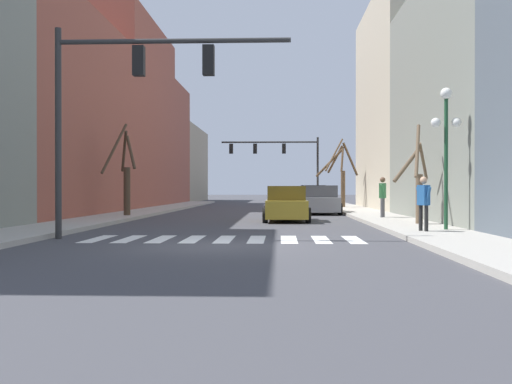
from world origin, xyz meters
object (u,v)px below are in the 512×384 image
pedestrian_waiting_at_curb (424,199)px  street_tree_right_near (125,177)px  traffic_signal_far (280,154)px  car_parked_right_near (313,198)px  street_tree_right_mid (417,182)px  pedestrian_on_left_sidewalk (383,193)px  street_lamp_right_corner (446,129)px  car_parked_left_far (320,201)px  traffic_signal_near (126,85)px  car_parked_right_mid (286,205)px  street_tree_left_far (340,173)px

pedestrian_waiting_at_curb → street_tree_right_near: street_tree_right_near is taller
traffic_signal_far → car_parked_right_near: size_ratio=1.85×
street_tree_right_mid → car_parked_right_near: bearing=97.7°
pedestrian_on_left_sidewalk → street_tree_right_mid: (0.42, -4.87, 0.45)m
street_lamp_right_corner → pedestrian_on_left_sidewalk: 8.18m
car_parked_left_far → street_tree_right_near: size_ratio=0.95×
pedestrian_waiting_at_curb → traffic_signal_far: bearing=-14.8°
traffic_signal_near → street_lamp_right_corner: bearing=12.8°
traffic_signal_near → car_parked_left_far: (6.57, 16.55, -3.59)m
traffic_signal_near → pedestrian_on_left_sidewalk: (8.90, 10.05, -3.13)m
car_parked_right_mid → street_tree_left_far: size_ratio=0.96×
traffic_signal_near → pedestrian_on_left_sidewalk: 13.78m
car_parked_right_near → street_lamp_right_corner: bearing=-172.8°
pedestrian_on_left_sidewalk → pedestrian_waiting_at_curb: bearing=20.0°
pedestrian_waiting_at_curb → street_tree_left_far: (-0.11, 23.51, 1.39)m
traffic_signal_far → pedestrian_waiting_at_curb: bearing=-82.4°
traffic_signal_near → traffic_signal_far: (4.36, 33.74, -0.02)m
traffic_signal_near → street_tree_right_near: size_ratio=1.52×
street_lamp_right_corner → street_tree_right_mid: (-0.20, 3.02, -1.61)m
pedestrian_waiting_at_curb → street_tree_right_mid: bearing=-32.5°
car_parked_right_mid → pedestrian_on_left_sidewalk: 4.35m
car_parked_right_mid → pedestrian_on_left_sidewalk: size_ratio=2.54×
traffic_signal_near → car_parked_right_near: (6.62, 25.09, -3.57)m
traffic_signal_near → street_tree_left_far: bearing=71.1°
street_tree_right_mid → pedestrian_on_left_sidewalk: bearing=94.9°
traffic_signal_near → car_parked_right_near: size_ratio=1.50×
street_tree_right_mid → street_tree_left_far: bearing=92.3°
pedestrian_on_left_sidewalk → pedestrian_waiting_at_curb: 8.63m
car_parked_left_far → street_tree_left_far: street_tree_left_far is taller
traffic_signal_near → street_tree_left_far: 26.42m
car_parked_left_far → street_tree_left_far: size_ratio=0.88×
car_parked_right_near → street_tree_right_near: street_tree_right_near is taller
car_parked_left_far → car_parked_right_near: car_parked_right_near is taller
traffic_signal_near → car_parked_left_far: traffic_signal_near is taller
traffic_signal_near → traffic_signal_far: traffic_signal_near is taller
street_tree_right_mid → car_parked_right_mid: bearing=137.8°
car_parked_right_near → pedestrian_on_left_sidewalk: bearing=-171.4°
street_tree_right_near → street_tree_right_mid: size_ratio=1.21×
traffic_signal_near → pedestrian_on_left_sidewalk: bearing=48.5°
traffic_signal_far → car_parked_right_near: 9.62m
street_lamp_right_corner → car_parked_right_near: size_ratio=1.00×
car_parked_right_mid → street_tree_left_far: bearing=-14.2°
car_parked_right_near → street_tree_right_mid: size_ratio=1.23×
street_lamp_right_corner → street_tree_left_far: (-0.98, 22.78, -0.76)m
street_lamp_right_corner → street_tree_left_far: street_tree_left_far is taller
traffic_signal_near → street_tree_left_far: traffic_signal_near is taller
car_parked_left_far → car_parked_right_mid: bearing=164.7°
traffic_signal_near → street_tree_right_mid: bearing=29.1°
pedestrian_waiting_at_curb → street_lamp_right_corner: bearing=-72.3°
car_parked_right_mid → street_tree_right_mid: 6.42m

